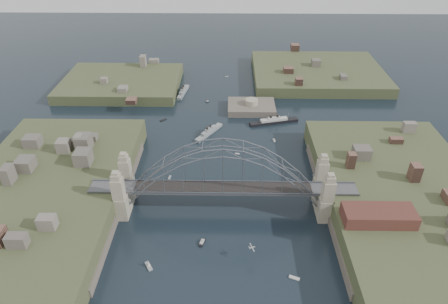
% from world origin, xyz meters
% --- Properties ---
extents(ground, '(500.00, 500.00, 0.00)m').
position_xyz_m(ground, '(0.00, 0.00, 0.00)').
color(ground, black).
rests_on(ground, ground).
extents(bridge, '(84.00, 13.80, 24.60)m').
position_xyz_m(bridge, '(0.00, 0.00, 12.32)').
color(bridge, '#505053').
rests_on(bridge, ground).
extents(shore_west, '(50.50, 90.00, 12.00)m').
position_xyz_m(shore_west, '(-57.32, 0.00, 1.97)').
color(shore_west, '#404829').
rests_on(shore_west, ground).
extents(shore_east, '(50.50, 90.00, 12.00)m').
position_xyz_m(shore_east, '(57.32, 0.00, 1.97)').
color(shore_east, '#404829').
rests_on(shore_east, ground).
extents(headland_nw, '(60.00, 45.00, 9.00)m').
position_xyz_m(headland_nw, '(-55.00, 95.00, 0.50)').
color(headland_nw, '#404829').
rests_on(headland_nw, ground).
extents(headland_ne, '(70.00, 55.00, 9.50)m').
position_xyz_m(headland_ne, '(50.00, 110.00, 0.75)').
color(headland_ne, '#404829').
rests_on(headland_ne, ground).
extents(fort_island, '(22.00, 16.00, 9.40)m').
position_xyz_m(fort_island, '(12.00, 70.00, -0.34)').
color(fort_island, brown).
rests_on(fort_island, ground).
extents(wharf_shed, '(20.00, 8.00, 4.00)m').
position_xyz_m(wharf_shed, '(44.00, -14.00, 10.00)').
color(wharf_shed, '#592D26').
rests_on(wharf_shed, shore_east).
extents(finger_pier, '(4.00, 22.00, 1.40)m').
position_xyz_m(finger_pier, '(39.00, -28.00, 0.70)').
color(finger_pier, '#505053').
rests_on(finger_pier, ground).
extents(naval_cruiser_near, '(11.15, 15.75, 5.16)m').
position_xyz_m(naval_cruiser_near, '(-6.89, 47.50, 0.80)').
color(naval_cruiser_near, '#909698').
rests_on(naval_cruiser_near, ground).
extents(naval_cruiser_far, '(4.87, 16.77, 5.61)m').
position_xyz_m(naval_cruiser_far, '(-22.04, 87.96, 0.87)').
color(naval_cruiser_far, '#909698').
rests_on(naval_cruiser_far, ground).
extents(ocean_liner, '(22.15, 8.55, 5.43)m').
position_xyz_m(ocean_liner, '(21.50, 57.40, 0.84)').
color(ocean_liner, black).
rests_on(ocean_liner, ground).
extents(aeroplane, '(1.84, 3.18, 0.48)m').
position_xyz_m(aeroplane, '(8.16, -21.68, 4.80)').
color(aeroplane, '#B1B4B9').
extents(small_boat_a, '(1.07, 2.37, 0.45)m').
position_xyz_m(small_boat_a, '(-19.52, 15.82, 0.15)').
color(small_boat_a, beige).
rests_on(small_boat_a, ground).
extents(small_boat_b, '(1.81, 0.86, 0.45)m').
position_xyz_m(small_boat_b, '(4.98, 31.82, 0.15)').
color(small_boat_b, beige).
rests_on(small_boat_b, ground).
extents(small_boat_c, '(1.96, 3.46, 1.43)m').
position_xyz_m(small_boat_c, '(-5.85, -15.61, 0.28)').
color(small_boat_c, beige).
rests_on(small_boat_c, ground).
extents(small_boat_d, '(1.07, 2.29, 1.43)m').
position_xyz_m(small_boat_d, '(20.32, 42.09, 0.29)').
color(small_boat_d, beige).
rests_on(small_boat_d, ground).
extents(small_boat_e, '(2.86, 2.84, 0.45)m').
position_xyz_m(small_boat_e, '(-28.09, 59.12, 0.15)').
color(small_boat_e, beige).
rests_on(small_boat_e, ground).
extents(small_boat_f, '(1.65, 1.43, 0.45)m').
position_xyz_m(small_boat_f, '(-5.25, 53.53, 0.15)').
color(small_boat_f, beige).
rests_on(small_boat_f, ground).
extents(small_boat_g, '(2.99, 1.96, 0.45)m').
position_xyz_m(small_boat_g, '(19.45, -27.97, 0.15)').
color(small_boat_g, beige).
rests_on(small_boat_g, ground).
extents(small_boat_h, '(1.67, 1.51, 1.43)m').
position_xyz_m(small_boat_h, '(-9.13, 77.98, 0.29)').
color(small_boat_h, beige).
rests_on(small_boat_h, ground).
extents(small_boat_i, '(2.15, 1.08, 1.43)m').
position_xyz_m(small_boat_i, '(33.18, 17.98, 0.29)').
color(small_boat_i, beige).
rests_on(small_boat_i, ground).
extents(small_boat_j, '(2.76, 3.58, 2.38)m').
position_xyz_m(small_boat_j, '(-19.94, -24.64, 0.68)').
color(small_boat_j, beige).
rests_on(small_boat_j, ground).
extents(small_boat_k, '(2.14, 1.34, 0.45)m').
position_xyz_m(small_boat_k, '(-0.08, 110.17, 0.15)').
color(small_boat_k, beige).
rests_on(small_boat_k, ground).
extents(small_boat_l, '(2.37, 3.00, 0.45)m').
position_xyz_m(small_boat_l, '(-40.45, 25.99, 0.15)').
color(small_boat_l, beige).
rests_on(small_boat_l, ground).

